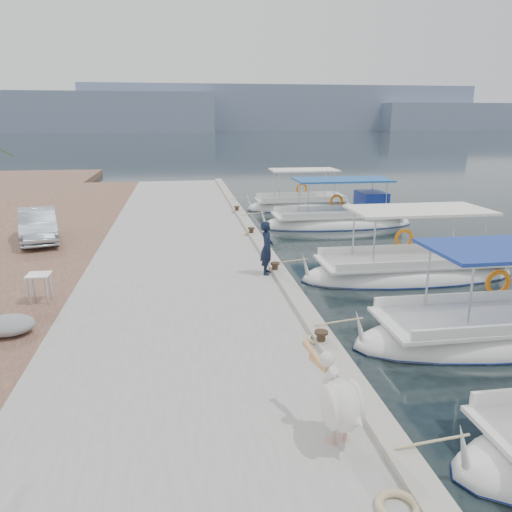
{
  "coord_description": "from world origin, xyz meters",
  "views": [
    {
      "loc": [
        -3.04,
        -12.46,
        4.96
      ],
      "look_at": [
        -1.0,
        0.98,
        1.2
      ],
      "focal_mm": 35.0,
      "sensor_mm": 36.0,
      "label": 1
    }
  ],
  "objects_px": {
    "fishing_caique_d": "(339,222)",
    "fishing_caique_e": "(300,207)",
    "fishing_caique_b": "(511,334)",
    "fisherman": "(267,248)",
    "pelican": "(340,401)",
    "parked_car": "(38,225)",
    "fishing_caique_c": "(408,273)"
  },
  "relations": [
    {
      "from": "parked_car",
      "to": "pelican",
      "type": "bearing_deg",
      "value": -76.01
    },
    {
      "from": "fishing_caique_d",
      "to": "fisherman",
      "type": "distance_m",
      "value": 10.02
    },
    {
      "from": "fishing_caique_d",
      "to": "fishing_caique_e",
      "type": "bearing_deg",
      "value": 99.01
    },
    {
      "from": "pelican",
      "to": "fisherman",
      "type": "relative_size",
      "value": 0.99
    },
    {
      "from": "fishing_caique_c",
      "to": "fisherman",
      "type": "bearing_deg",
      "value": -173.57
    },
    {
      "from": "fishing_caique_d",
      "to": "fishing_caique_e",
      "type": "distance_m",
      "value": 4.79
    },
    {
      "from": "fishing_caique_e",
      "to": "fisherman",
      "type": "height_order",
      "value": "fishing_caique_e"
    },
    {
      "from": "pelican",
      "to": "parked_car",
      "type": "height_order",
      "value": "parked_car"
    },
    {
      "from": "parked_car",
      "to": "fishing_caique_e",
      "type": "bearing_deg",
      "value": 18.64
    },
    {
      "from": "fisherman",
      "to": "fishing_caique_d",
      "type": "bearing_deg",
      "value": -15.42
    },
    {
      "from": "fishing_caique_d",
      "to": "fishing_caique_c",
      "type": "bearing_deg",
      "value": -91.79
    },
    {
      "from": "fishing_caique_b",
      "to": "fishing_caique_c",
      "type": "xyz_separation_m",
      "value": [
        -0.27,
        4.82,
        0.0
      ]
    },
    {
      "from": "fishing_caique_d",
      "to": "parked_car",
      "type": "distance_m",
      "value": 13.21
    },
    {
      "from": "fishing_caique_c",
      "to": "fishing_caique_d",
      "type": "xyz_separation_m",
      "value": [
        0.25,
        8.07,
        0.06
      ]
    },
    {
      "from": "fishing_caique_c",
      "to": "parked_car",
      "type": "xyz_separation_m",
      "value": [
        -12.51,
        4.77,
        0.98
      ]
    },
    {
      "from": "fishing_caique_e",
      "to": "fisherman",
      "type": "bearing_deg",
      "value": -107.7
    },
    {
      "from": "fishing_caique_d",
      "to": "fishing_caique_e",
      "type": "xyz_separation_m",
      "value": [
        -0.75,
        4.73,
        -0.06
      ]
    },
    {
      "from": "pelican",
      "to": "fishing_caique_e",
      "type": "bearing_deg",
      "value": 77.82
    },
    {
      "from": "fishing_caique_b",
      "to": "fishing_caique_d",
      "type": "distance_m",
      "value": 12.89
    },
    {
      "from": "fishing_caique_c",
      "to": "fishing_caique_d",
      "type": "bearing_deg",
      "value": 88.21
    },
    {
      "from": "fishing_caique_c",
      "to": "fishing_caique_d",
      "type": "height_order",
      "value": "same"
    },
    {
      "from": "fisherman",
      "to": "pelican",
      "type": "bearing_deg",
      "value": -167.72
    },
    {
      "from": "fishing_caique_b",
      "to": "fishing_caique_c",
      "type": "distance_m",
      "value": 4.83
    },
    {
      "from": "parked_car",
      "to": "fishing_caique_c",
      "type": "bearing_deg",
      "value": -36.0
    },
    {
      "from": "fishing_caique_d",
      "to": "pelican",
      "type": "xyz_separation_m",
      "value": [
        -5.36,
        -16.6,
        0.93
      ]
    },
    {
      "from": "fishing_caique_e",
      "to": "fishing_caique_b",
      "type": "bearing_deg",
      "value": -87.49
    },
    {
      "from": "fishing_caique_d",
      "to": "parked_car",
      "type": "xyz_separation_m",
      "value": [
        -12.76,
        -3.29,
        0.92
      ]
    },
    {
      "from": "fishing_caique_d",
      "to": "pelican",
      "type": "bearing_deg",
      "value": -107.88
    },
    {
      "from": "pelican",
      "to": "parked_car",
      "type": "xyz_separation_m",
      "value": [
        -7.41,
        13.31,
        -0.01
      ]
    },
    {
      "from": "fishing_caique_b",
      "to": "pelican",
      "type": "relative_size",
      "value": 4.92
    },
    {
      "from": "fisherman",
      "to": "fishing_caique_c",
      "type": "bearing_deg",
      "value": -68.8
    },
    {
      "from": "fishing_caique_b",
      "to": "fisherman",
      "type": "bearing_deg",
      "value": 139.59
    }
  ]
}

